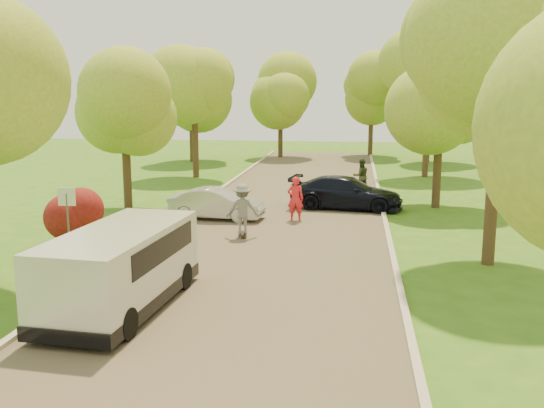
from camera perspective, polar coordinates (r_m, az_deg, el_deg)
The scene contains 22 objects.
ground at distance 14.25m, azimuth -4.20°, elevation -10.16°, with size 100.00×100.00×0.00m, color #2E6417.
road at distance 21.80m, azimuth 0.18°, elevation -2.81°, with size 8.00×60.00×0.01m, color #4C4438.
curb_left at distance 22.68m, azimuth -10.02°, elevation -2.31°, with size 0.18×60.00×0.12m, color #B2AD9E.
curb_right at distance 21.64m, azimuth 10.89°, elevation -2.95°, with size 0.18×60.00×0.12m, color #B2AD9E.
street_sign at distance 19.40m, azimuth -18.71°, elevation -0.33°, with size 0.55×0.06×2.17m.
red_shrub at distance 21.03m, azimuth -18.05°, elevation -0.78°, with size 1.70×1.70×1.95m.
tree_l_midb at distance 26.83m, azimuth -13.39°, elevation 9.28°, with size 4.30×4.20×6.62m.
tree_l_far at distance 36.23m, azimuth -7.02°, elevation 11.12°, with size 4.92×4.80×7.79m.
tree_r_mida at distance 18.52m, azimuth 21.37°, elevation 11.39°, with size 5.13×5.00×7.95m.
tree_r_midb at distance 27.29m, azimuth 16.02°, elevation 9.79°, with size 4.51×4.40×7.01m.
tree_r_far at distance 37.30m, azimuth 14.93°, elevation 11.39°, with size 5.33×5.20×8.34m.
tree_bg_a at distance 44.57m, azimuth -7.37°, elevation 10.78°, with size 5.12×5.00×7.72m.
tree_bg_b at distance 45.35m, azimuth 14.96°, elevation 10.79°, with size 5.12×5.00×7.95m.
tree_bg_c at distance 47.36m, azimuth 1.07°, elevation 10.48°, with size 4.92×4.80×7.33m.
tree_bg_d at distance 49.05m, azimuth 9.65°, elevation 10.68°, with size 5.12×5.00×7.72m.
minivan at distance 14.60m, azimuth -13.96°, elevation -5.78°, with size 2.38×5.25×1.91m.
silver_sedan at distance 24.29m, azimuth -5.26°, elevation 0.02°, with size 1.32×3.79×1.25m, color #B0AFB4.
dark_sedan at distance 26.54m, azimuth 7.00°, elevation 1.06°, with size 1.98×4.88×1.42m, color black.
longboard at distance 21.39m, azimuth -2.78°, elevation -2.83°, with size 0.45×0.94×0.11m.
skateboarder at distance 21.20m, azimuth -2.80°, elevation -0.47°, with size 1.14×0.65×1.76m, color slate.
person_striped at distance 23.87m, azimuth 2.22°, elevation 0.50°, with size 0.64×0.42×1.76m, color red.
person_olive at distance 30.82m, azimuth 8.37°, elevation 2.63°, with size 0.84×0.66×1.73m, color #303821.
Camera 1 is at (2.84, -13.03, 5.02)m, focal length 40.00 mm.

